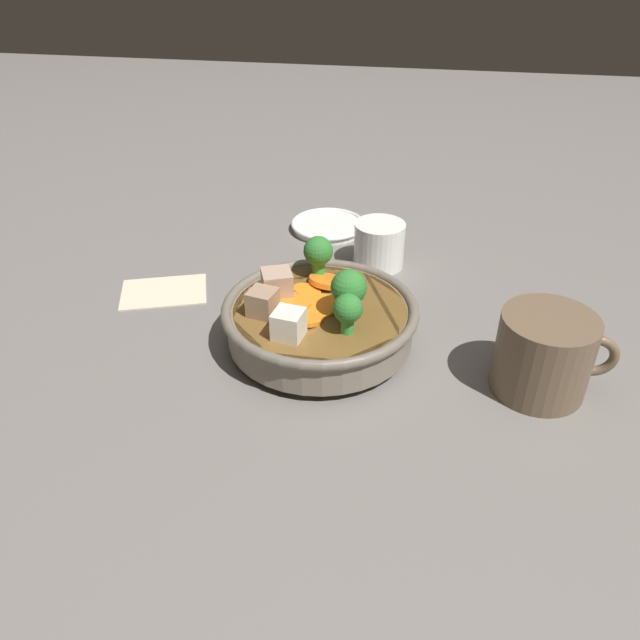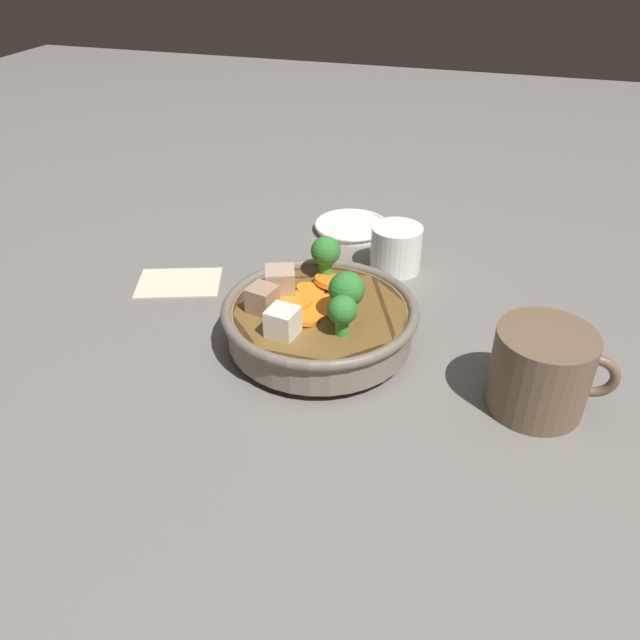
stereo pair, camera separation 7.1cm
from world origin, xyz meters
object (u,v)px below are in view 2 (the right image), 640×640
at_px(side_saucer, 352,227).
at_px(tea_cup, 396,248).
at_px(stirfry_bowl, 320,317).
at_px(dark_mug, 541,371).

bearing_deg(side_saucer, tea_cup, -48.85).
relative_size(stirfry_bowl, dark_mug, 1.83).
bearing_deg(tea_cup, dark_mug, -51.61).
bearing_deg(stirfry_bowl, tea_cup, 76.62).
distance_m(stirfry_bowl, side_saucer, 0.31).
relative_size(stirfry_bowl, tea_cup, 3.16).
height_order(side_saucer, dark_mug, dark_mug).
distance_m(side_saucer, tea_cup, 0.14).
bearing_deg(tea_cup, stirfry_bowl, -103.38).
bearing_deg(dark_mug, side_saucer, 129.23).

